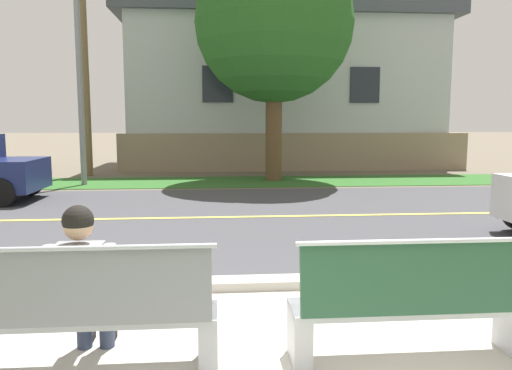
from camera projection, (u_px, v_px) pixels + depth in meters
name	position (u px, v px, depth m)	size (l,w,h in m)	color
ground_plane	(228.00, 205.00, 11.16)	(140.00, 140.00, 0.00)	#665B4C
curb_edge	(242.00, 284.00, 5.57)	(44.00, 0.30, 0.11)	#ADA89E
street_asphalt	(230.00, 217.00, 9.68)	(52.00, 8.00, 0.01)	#424247
road_centre_line	(230.00, 217.00, 9.68)	(48.00, 0.14, 0.01)	#E0CC4C
far_verge_grass	(224.00, 182.00, 15.29)	(48.00, 2.80, 0.02)	#2D6026
bench_left	(87.00, 316.00, 3.61)	(1.87, 0.48, 1.01)	#9EA0A8
bench_right	(414.00, 305.00, 3.81)	(1.87, 0.48, 1.01)	silver
seated_person_grey	(84.00, 279.00, 3.75)	(0.52, 0.68, 1.25)	#333D56
streetlamp	(81.00, 53.00, 14.30)	(0.24, 2.10, 6.53)	gray
shade_tree_left	(280.00, 10.00, 14.98)	(4.78, 4.78, 7.88)	brown
garden_wall	(296.00, 152.00, 18.60)	(13.00, 0.36, 1.40)	gray
house_across_street	(281.00, 89.00, 21.43)	(12.98, 6.91, 6.35)	#B7BCC1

